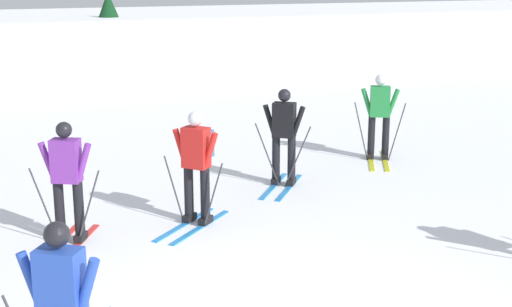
# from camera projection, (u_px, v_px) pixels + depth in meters

# --- Properties ---
(far_snow_ridge) EXTENTS (80.00, 8.29, 2.03)m
(far_snow_ridge) POSITION_uv_depth(u_px,v_px,m) (57.00, 42.00, 26.98)
(far_snow_ridge) COLOR white
(far_snow_ridge) RESTS_ON ground
(skier_black) EXTENTS (1.26, 1.50, 1.71)m
(skier_black) POSITION_uv_depth(u_px,v_px,m) (284.00, 134.00, 12.56)
(skier_black) COLOR #237AC6
(skier_black) RESTS_ON ground
(skier_purple) EXTENTS (1.08, 1.59, 1.71)m
(skier_purple) POSITION_uv_depth(u_px,v_px,m) (67.00, 179.00, 9.93)
(skier_purple) COLOR red
(skier_purple) RESTS_ON ground
(skier_green) EXTENTS (1.06, 1.59, 1.71)m
(skier_green) POSITION_uv_depth(u_px,v_px,m) (379.00, 112.00, 14.31)
(skier_green) COLOR gold
(skier_green) RESTS_ON ground
(skier_red) EXTENTS (1.42, 1.36, 1.71)m
(skier_red) POSITION_uv_depth(u_px,v_px,m) (197.00, 161.00, 10.66)
(skier_red) COLOR #237AC6
(skier_red) RESTS_ON ground
(conifer_far_left) EXTENTS (1.92, 1.92, 2.91)m
(conifer_far_left) POSITION_uv_depth(u_px,v_px,m) (109.00, 27.00, 25.40)
(conifer_far_left) COLOR #513823
(conifer_far_left) RESTS_ON ground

